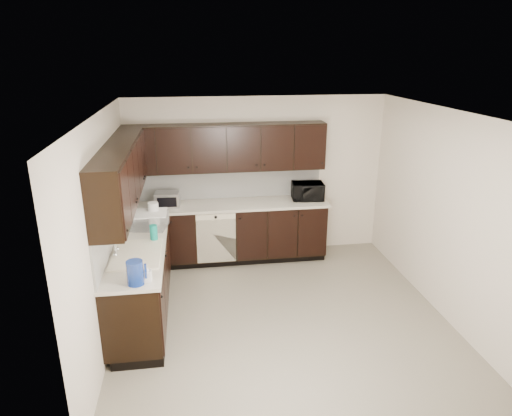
{
  "coord_description": "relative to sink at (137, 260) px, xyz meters",
  "views": [
    {
      "loc": [
        -1.02,
        -4.86,
        3.13
      ],
      "look_at": [
        -0.22,
        0.6,
        1.23
      ],
      "focal_mm": 32.0,
      "sensor_mm": 36.0,
      "label": 1
    }
  ],
  "objects": [
    {
      "name": "lower_cabinets",
      "position": [
        0.67,
        1.12,
        -0.47
      ],
      "size": [
        3.0,
        2.8,
        0.9
      ],
      "color": "black",
      "rests_on": "floor"
    },
    {
      "name": "teal_tumbler",
      "position": [
        0.17,
        0.4,
        0.16
      ],
      "size": [
        0.11,
        0.11,
        0.2
      ],
      "primitive_type": "cylinder",
      "rotation": [
        0.0,
        0.0,
        0.29
      ],
      "color": "#0C8574",
      "rests_on": "countertop"
    },
    {
      "name": "floor",
      "position": [
        1.68,
        0.01,
        -0.88
      ],
      "size": [
        4.0,
        4.0,
        0.0
      ],
      "primitive_type": "plane",
      "color": "gray",
      "rests_on": "ground"
    },
    {
      "name": "microwave",
      "position": [
        2.43,
        1.72,
        0.19
      ],
      "size": [
        0.51,
        0.36,
        0.27
      ],
      "primitive_type": "imported",
      "rotation": [
        0.0,
        0.0,
        -0.08
      ],
      "color": "black",
      "rests_on": "countertop"
    },
    {
      "name": "countertop",
      "position": [
        0.67,
        1.12,
        0.04
      ],
      "size": [
        3.03,
        2.83,
        0.04
      ],
      "color": "beige",
      "rests_on": "lower_cabinets"
    },
    {
      "name": "wall_right",
      "position": [
        3.68,
        0.01,
        0.37
      ],
      "size": [
        0.02,
        4.0,
        2.5
      ],
      "primitive_type": "cube",
      "color": "beige",
      "rests_on": "floor"
    },
    {
      "name": "wall_left",
      "position": [
        -0.32,
        0.01,
        0.37
      ],
      "size": [
        0.02,
        4.0,
        2.5
      ],
      "primitive_type": "cube",
      "color": "beige",
      "rests_on": "floor"
    },
    {
      "name": "backsplash",
      "position": [
        0.46,
        1.33,
        0.3
      ],
      "size": [
        3.0,
        2.8,
        0.48
      ],
      "color": "white",
      "rests_on": "countertop"
    },
    {
      "name": "toaster_oven",
      "position": [
        0.29,
        1.69,
        0.17
      ],
      "size": [
        0.38,
        0.29,
        0.22
      ],
      "primitive_type": "cube",
      "rotation": [
        0.0,
        0.0,
        -0.08
      ],
      "color": "#B9B9BB",
      "rests_on": "countertop"
    },
    {
      "name": "soap_bottle_a",
      "position": [
        0.17,
        -0.65,
        0.15
      ],
      "size": [
        0.09,
        0.09,
        0.18
      ],
      "primitive_type": "imported",
      "rotation": [
        0.0,
        0.0,
        -0.1
      ],
      "color": "gray",
      "rests_on": "countertop"
    },
    {
      "name": "wall_back",
      "position": [
        1.68,
        2.01,
        0.37
      ],
      "size": [
        4.0,
        0.02,
        2.5
      ],
      "primitive_type": "cube",
      "color": "beige",
      "rests_on": "floor"
    },
    {
      "name": "dishwasher",
      "position": [
        0.98,
        1.42,
        -0.33
      ],
      "size": [
        0.58,
        0.04,
        0.78
      ],
      "color": "beige",
      "rests_on": "lower_cabinets"
    },
    {
      "name": "blue_pitcher",
      "position": [
        0.07,
        -0.69,
        0.18
      ],
      "size": [
        0.2,
        0.2,
        0.25
      ],
      "primitive_type": "cylinder",
      "rotation": [
        0.0,
        0.0,
        -0.21
      ],
      "color": "navy",
      "rests_on": "countertop"
    },
    {
      "name": "storage_bin",
      "position": [
        0.06,
        0.87,
        0.16
      ],
      "size": [
        0.57,
        0.46,
        0.2
      ],
      "primitive_type": "cube",
      "rotation": [
        0.0,
        0.0,
        -0.2
      ],
      "color": "silver",
      "rests_on": "countertop"
    },
    {
      "name": "wall_front",
      "position": [
        1.68,
        -1.99,
        0.37
      ],
      "size": [
        4.0,
        0.02,
        2.5
      ],
      "primitive_type": "cube",
      "color": "beige",
      "rests_on": "floor"
    },
    {
      "name": "paper_towel_roll",
      "position": [
        0.14,
        0.96,
        0.21
      ],
      "size": [
        0.15,
        0.15,
        0.31
      ],
      "primitive_type": "cylinder",
      "rotation": [
        0.0,
        0.0,
        -0.07
      ],
      "color": "silver",
      "rests_on": "countertop"
    },
    {
      "name": "sink",
      "position": [
        0.0,
        0.0,
        0.0
      ],
      "size": [
        0.54,
        0.82,
        0.42
      ],
      "color": "beige",
      "rests_on": "countertop"
    },
    {
      "name": "upper_cabinets",
      "position": [
        0.58,
        1.22,
        0.89
      ],
      "size": [
        3.0,
        2.8,
        0.7
      ],
      "color": "black",
      "rests_on": "wall_back"
    },
    {
      "name": "ceiling",
      "position": [
        1.68,
        0.01,
        1.62
      ],
      "size": [
        4.0,
        4.0,
        0.0
      ],
      "primitive_type": "plane",
      "rotation": [
        3.14,
        0.0,
        0.0
      ],
      "color": "white",
      "rests_on": "wall_back"
    },
    {
      "name": "soap_bottle_b",
      "position": [
        -0.15,
        1.11,
        0.17
      ],
      "size": [
        0.1,
        0.1,
        0.23
      ],
      "primitive_type": "imported",
      "rotation": [
        0.0,
        0.0,
        0.1
      ],
      "color": "gray",
      "rests_on": "countertop"
    }
  ]
}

